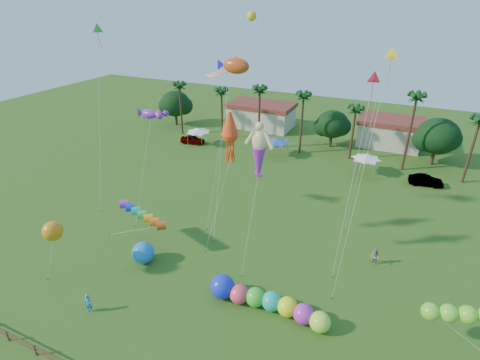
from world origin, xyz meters
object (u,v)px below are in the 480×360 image
at_px(car_a, 193,140).
at_px(spectator_b, 375,257).
at_px(blue_ball, 143,253).
at_px(car_b, 426,181).
at_px(caterpillar_inflatable, 264,300).
at_px(spectator_a, 88,303).

height_order(car_a, spectator_b, spectator_b).
bearing_deg(car_a, blue_ball, -167.22).
bearing_deg(blue_ball, car_a, 113.04).
relative_size(car_b, blue_ball, 2.01).
bearing_deg(caterpillar_inflatable, car_b, 68.42).
distance_m(caterpillar_inflatable, blue_ball, 12.98).
distance_m(car_a, car_b, 37.67).
distance_m(car_a, spectator_b, 39.52).
bearing_deg(spectator_b, car_b, 115.80).
bearing_deg(car_b, spectator_b, 160.76).
distance_m(car_b, spectator_a, 44.52).
xyz_separation_m(caterpillar_inflatable, blue_ball, (-12.96, 0.79, 0.19)).
xyz_separation_m(car_b, spectator_a, (-24.82, -36.96, 0.18)).
relative_size(car_a, spectator_a, 2.36).
height_order(spectator_a, blue_ball, blue_ball).
bearing_deg(blue_ball, car_b, 50.17).
distance_m(spectator_a, caterpillar_inflatable, 14.44).
bearing_deg(caterpillar_inflatable, spectator_b, 52.05).
height_order(spectator_b, blue_ball, blue_ball).
bearing_deg(caterpillar_inflatable, spectator_a, -154.06).
distance_m(spectator_b, blue_ball, 22.56).
relative_size(car_b, spectator_b, 2.56).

